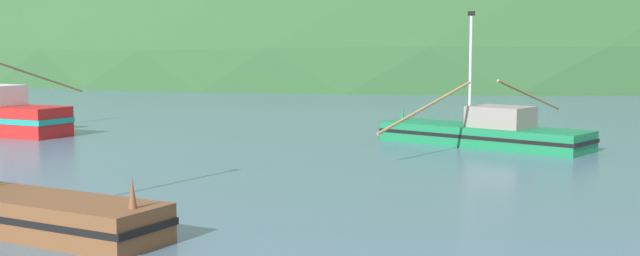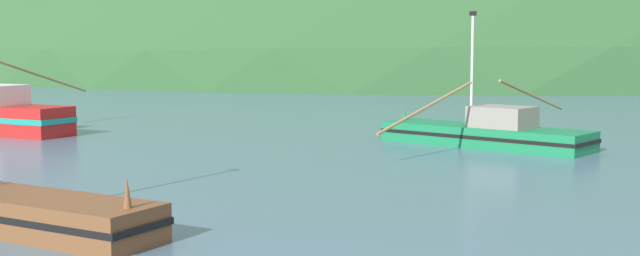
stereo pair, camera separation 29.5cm
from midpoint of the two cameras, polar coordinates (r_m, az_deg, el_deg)
The scene contains 3 objects.
hill_mid_right at distance 200.97m, azimuth 8.18°, elevation 4.54°, with size 196.49×157.19×85.02m, color #2D562D.
hill_far_center at distance 157.12m, azimuth 12.03°, elevation 4.12°, with size 201.41×161.13×63.33m, color #2D562D.
fishing_boat_green at distance 36.53m, azimuth 11.57°, elevation -0.31°, with size 12.81×9.88×6.06m.
Camera 1 is at (-11.72, 0.24, 4.48)m, focal length 44.55 mm.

